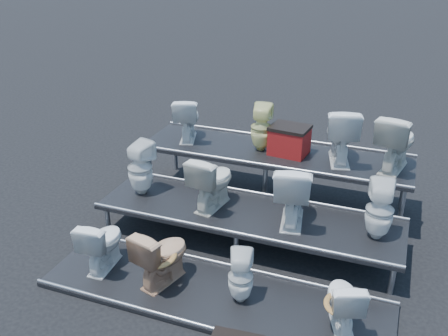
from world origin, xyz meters
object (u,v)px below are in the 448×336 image
(toilet_2, at_px, (241,277))
(toilet_8, at_px, (187,118))
(toilet_10, at_px, (341,134))
(toilet_6, at_px, (293,192))
(toilet_11, at_px, (396,142))
(toilet_3, at_px, (343,301))
(toilet_1, at_px, (162,255))
(toilet_9, at_px, (261,127))
(toilet_0, at_px, (102,243))
(toilet_5, at_px, (212,181))
(toilet_7, at_px, (380,210))
(toilet_4, at_px, (140,168))
(red_crate, at_px, (289,142))

(toilet_2, bearing_deg, toilet_8, -68.72)
(toilet_2, distance_m, toilet_10, 2.83)
(toilet_6, height_order, toilet_11, toilet_11)
(toilet_11, bearing_deg, toilet_3, 96.65)
(toilet_1, height_order, toilet_9, toilet_9)
(toilet_9, bearing_deg, toilet_1, 74.07)
(toilet_1, distance_m, toilet_10, 3.20)
(toilet_9, relative_size, toilet_10, 0.87)
(toilet_9, xyz_separation_m, toilet_11, (1.99, 0.00, 0.05))
(toilet_1, height_order, toilet_10, toilet_10)
(toilet_0, height_order, toilet_5, toilet_5)
(toilet_3, height_order, toilet_6, toilet_6)
(toilet_7, relative_size, toilet_8, 1.08)
(toilet_2, relative_size, toilet_4, 0.81)
(toilet_10, bearing_deg, toilet_6, 59.95)
(toilet_2, height_order, toilet_3, toilet_2)
(toilet_8, height_order, toilet_9, toilet_9)
(toilet_5, distance_m, toilet_9, 1.39)
(toilet_8, height_order, red_crate, toilet_8)
(toilet_3, bearing_deg, toilet_10, -98.98)
(toilet_9, height_order, toilet_11, toilet_11)
(toilet_10, bearing_deg, toilet_8, -13.69)
(toilet_7, xyz_separation_m, toilet_11, (0.05, 1.30, 0.43))
(toilet_2, xyz_separation_m, toilet_5, (-0.88, 1.30, 0.47))
(toilet_6, xyz_separation_m, toilet_11, (1.16, 1.30, 0.39))
(toilet_0, relative_size, toilet_1, 0.94)
(toilet_11, height_order, red_crate, toilet_11)
(toilet_4, xyz_separation_m, toilet_10, (2.65, 1.30, 0.42))
(toilet_1, xyz_separation_m, toilet_3, (2.17, 0.00, -0.05))
(toilet_9, bearing_deg, toilet_10, 173.60)
(toilet_7, distance_m, toilet_9, 2.37)
(toilet_10, distance_m, toilet_11, 0.78)
(toilet_1, xyz_separation_m, red_crate, (0.89, 2.59, 0.62))
(toilet_4, relative_size, toilet_6, 0.93)
(toilet_10, distance_m, red_crate, 0.80)
(red_crate, bearing_deg, toilet_10, 7.13)
(toilet_0, relative_size, toilet_10, 0.83)
(toilet_1, height_order, toilet_2, toilet_1)
(toilet_3, relative_size, toilet_11, 0.78)
(toilet_6, height_order, toilet_7, toilet_6)
(toilet_1, relative_size, red_crate, 1.35)
(toilet_0, height_order, toilet_10, toilet_10)
(toilet_8, xyz_separation_m, red_crate, (1.72, -0.01, -0.16))
(toilet_6, bearing_deg, toilet_5, -9.55)
(toilet_1, bearing_deg, toilet_0, 15.46)
(toilet_5, distance_m, toilet_7, 2.25)
(toilet_0, relative_size, toilet_5, 0.90)
(toilet_0, height_order, toilet_3, toilet_0)
(toilet_5, height_order, toilet_11, toilet_11)
(toilet_1, bearing_deg, toilet_6, -118.93)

